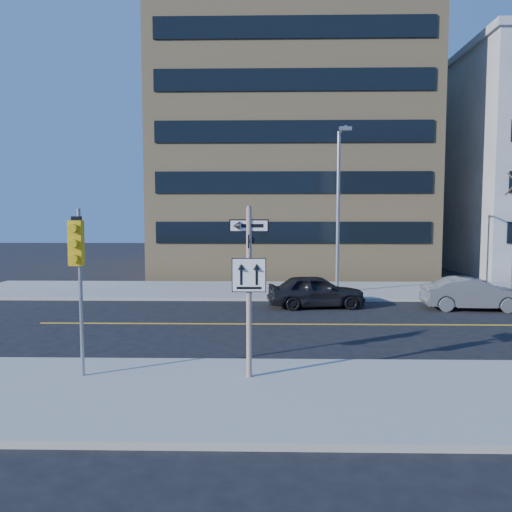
{
  "coord_description": "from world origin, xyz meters",
  "views": [
    {
      "loc": [
        0.4,
        -14.13,
        3.97
      ],
      "look_at": [
        0.03,
        4.0,
        2.52
      ],
      "focal_mm": 35.0,
      "sensor_mm": 36.0,
      "label": 1
    }
  ],
  "objects_px": {
    "sign_pole": "(249,282)",
    "parked_car_a": "(316,291)",
    "streetlight_a": "(339,200)",
    "parked_car_b": "(473,294)",
    "traffic_signal": "(77,257)"
  },
  "relations": [
    {
      "from": "parked_car_b",
      "to": "streetlight_a",
      "type": "xyz_separation_m",
      "value": [
        -5.21,
        3.72,
        4.07
      ]
    },
    {
      "from": "sign_pole",
      "to": "traffic_signal",
      "type": "relative_size",
      "value": 1.02
    },
    {
      "from": "streetlight_a",
      "to": "parked_car_a",
      "type": "bearing_deg",
      "value": -113.4
    },
    {
      "from": "parked_car_a",
      "to": "parked_car_b",
      "type": "relative_size",
      "value": 1.01
    },
    {
      "from": "sign_pole",
      "to": "streetlight_a",
      "type": "bearing_deg",
      "value": 73.23
    },
    {
      "from": "traffic_signal",
      "to": "parked_car_b",
      "type": "distance_m",
      "value": 16.55
    },
    {
      "from": "sign_pole",
      "to": "parked_car_a",
      "type": "relative_size",
      "value": 0.96
    },
    {
      "from": "sign_pole",
      "to": "streetlight_a",
      "type": "relative_size",
      "value": 0.51
    },
    {
      "from": "traffic_signal",
      "to": "streetlight_a",
      "type": "xyz_separation_m",
      "value": [
        8.0,
        13.42,
        1.73
      ]
    },
    {
      "from": "parked_car_a",
      "to": "parked_car_b",
      "type": "xyz_separation_m",
      "value": [
        6.63,
        -0.43,
        -0.03
      ]
    },
    {
      "from": "parked_car_b",
      "to": "streetlight_a",
      "type": "height_order",
      "value": "streetlight_a"
    },
    {
      "from": "parked_car_a",
      "to": "streetlight_a",
      "type": "height_order",
      "value": "streetlight_a"
    },
    {
      "from": "parked_car_a",
      "to": "streetlight_a",
      "type": "distance_m",
      "value": 5.4
    },
    {
      "from": "sign_pole",
      "to": "parked_car_a",
      "type": "xyz_separation_m",
      "value": [
        2.58,
        9.98,
        -1.72
      ]
    },
    {
      "from": "sign_pole",
      "to": "traffic_signal",
      "type": "distance_m",
      "value": 4.05
    }
  ]
}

